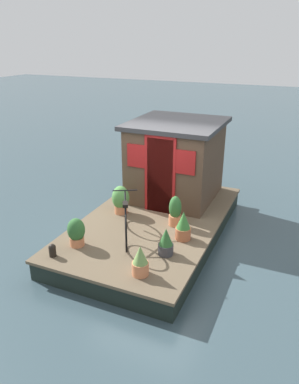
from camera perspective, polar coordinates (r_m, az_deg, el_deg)
ground_plane at (r=8.28m, az=0.57°, el=-6.74°), size 60.00×60.00×0.00m
houseboat_deck at (r=8.17m, az=0.57°, el=-5.42°), size 4.92×2.81×0.43m
houseboat_cabin at (r=8.88m, az=4.08°, el=5.01°), size 2.16×2.09×1.87m
bicycle at (r=7.20m, az=-3.70°, el=-4.23°), size 1.51×0.84×0.83m
potted_plant_sage at (r=6.15m, az=-1.45°, el=-10.68°), size 0.28×0.28×0.54m
potted_plant_rosemary at (r=6.69m, az=2.55°, el=-7.77°), size 0.28×0.28×0.53m
potted_plant_geranium at (r=7.07m, az=-11.29°, el=-6.11°), size 0.33×0.33×0.56m
potted_plant_succulent at (r=7.67m, az=4.00°, el=-3.05°), size 0.26×0.26×0.66m
potted_plant_thyme at (r=7.18m, az=5.27°, el=-5.31°), size 0.31×0.31×0.58m
potted_plant_ivy at (r=8.20m, az=-4.50°, el=-1.15°), size 0.39×0.39×0.64m
mooring_bollard at (r=6.91m, az=-14.84°, el=-8.67°), size 0.13×0.13×0.25m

